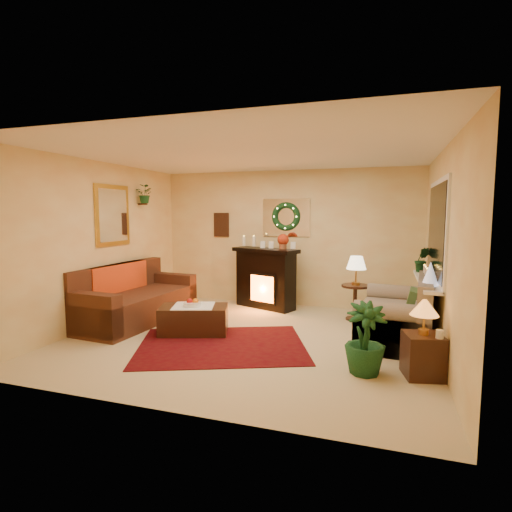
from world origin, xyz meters
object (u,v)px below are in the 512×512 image
(loveseat, at_px, (395,311))
(end_table_square, at_px, (423,353))
(side_table_round, at_px, (355,301))
(sofa, at_px, (137,296))
(coffee_table, at_px, (194,320))
(fireplace, at_px, (265,279))

(loveseat, bearing_deg, end_table_square, -72.83)
(loveseat, xyz_separation_m, end_table_square, (0.27, -1.24, -0.15))
(loveseat, relative_size, side_table_round, 2.69)
(sofa, distance_m, end_table_square, 4.41)
(side_table_round, xyz_separation_m, end_table_square, (0.88, -2.19, -0.06))
(side_table_round, height_order, coffee_table, side_table_round)
(fireplace, bearing_deg, loveseat, -8.33)
(fireplace, relative_size, side_table_round, 1.95)
(fireplace, xyz_separation_m, side_table_round, (1.68, -0.37, -0.22))
(loveseat, xyz_separation_m, coffee_table, (-2.84, -0.58, -0.21))
(loveseat, bearing_deg, sofa, -171.10)
(end_table_square, bearing_deg, coffee_table, 168.11)
(loveseat, bearing_deg, side_table_round, 127.90)
(sofa, distance_m, loveseat, 4.04)
(sofa, bearing_deg, fireplace, 47.21)
(end_table_square, bearing_deg, fireplace, 135.02)
(fireplace, relative_size, coffee_table, 1.18)
(sofa, xyz_separation_m, coffee_table, (1.20, -0.31, -0.22))
(fireplace, distance_m, coffee_table, 2.01)
(fireplace, distance_m, side_table_round, 1.73)
(side_table_round, distance_m, coffee_table, 2.70)
(end_table_square, height_order, coffee_table, end_table_square)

